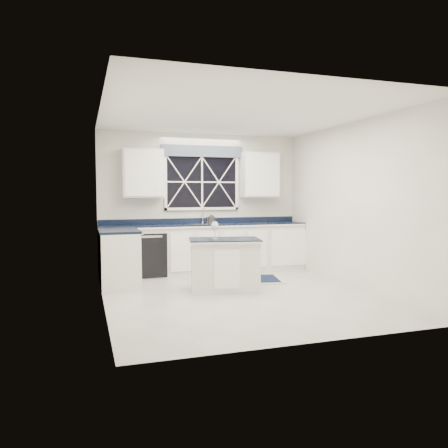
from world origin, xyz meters
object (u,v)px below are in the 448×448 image
object	(u,v)px
dishwasher	(149,254)
island	(224,264)
wine_glass	(215,227)
soap_bottle	(210,218)
faucet	(203,215)
kettle	(211,219)

from	to	relation	value
dishwasher	island	distance (m)	1.87
wine_glass	soap_bottle	distance (m)	1.80
dishwasher	faucet	bearing A→B (deg)	10.02
faucet	soap_bottle	world-z (taller)	faucet
dishwasher	kettle	xyz separation A→B (m)	(1.25, 0.11, 0.61)
dishwasher	wine_glass	xyz separation A→B (m)	(0.82, -1.54, 0.60)
faucet	wine_glass	distance (m)	1.76
kettle	wine_glass	size ratio (longest dim) A/B	0.92
dishwasher	kettle	distance (m)	1.39
island	soap_bottle	world-z (taller)	soap_bottle
dishwasher	faucet	xyz separation A→B (m)	(1.10, 0.19, 0.69)
faucet	soap_bottle	size ratio (longest dim) A/B	1.54
island	wine_glass	size ratio (longest dim) A/B	4.43
dishwasher	soap_bottle	distance (m)	1.41
dishwasher	soap_bottle	bearing A→B (deg)	9.27
island	wine_glass	bearing A→B (deg)	168.51
dishwasher	island	bearing A→B (deg)	-58.95
dishwasher	wine_glass	size ratio (longest dim) A/B	3.01
kettle	soap_bottle	xyz separation A→B (m)	(0.00, 0.10, 0.01)
kettle	wine_glass	bearing A→B (deg)	-88.36
dishwasher	soap_bottle	xyz separation A→B (m)	(1.25, 0.20, 0.63)
wine_glass	soap_bottle	xyz separation A→B (m)	(0.43, 1.74, 0.03)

